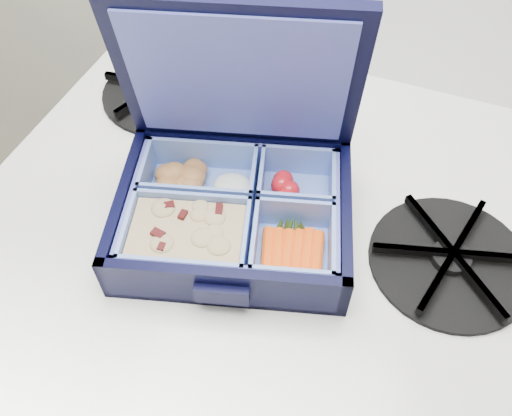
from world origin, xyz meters
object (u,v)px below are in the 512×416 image
at_px(burner_grate, 452,256).
at_px(stove, 270,374).
at_px(bento_box, 234,214).
at_px(fork, 282,157).

bearing_deg(burner_grate, stove, 178.37).
relative_size(stove, burner_grate, 6.00).
bearing_deg(bento_box, burner_grate, -5.33).
distance_m(stove, bento_box, 0.52).
bearing_deg(burner_grate, bento_box, -169.15).
distance_m(bento_box, burner_grate, 0.23).
height_order(stove, bento_box, bento_box).
xyz_separation_m(stove, fork, (-0.02, 0.07, 0.50)).
xyz_separation_m(stove, bento_box, (-0.03, -0.05, 0.52)).
height_order(stove, burner_grate, burner_grate).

